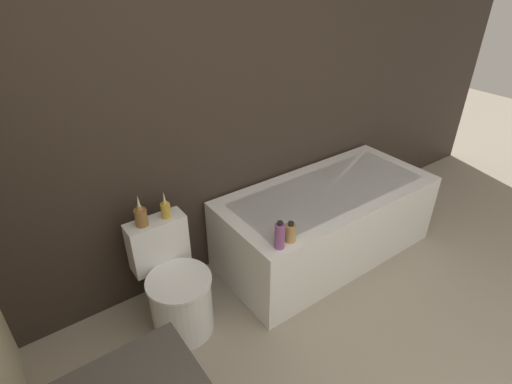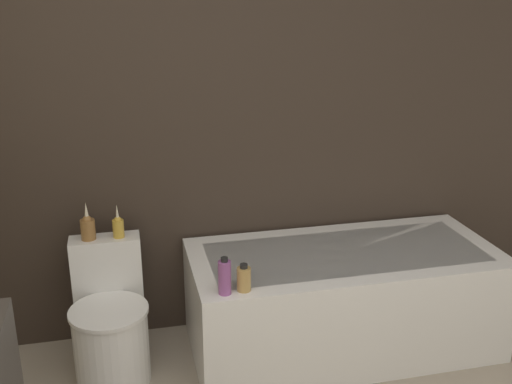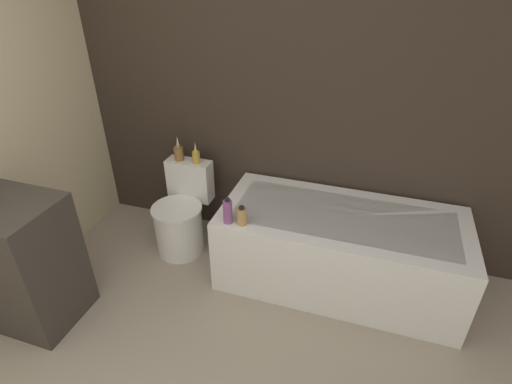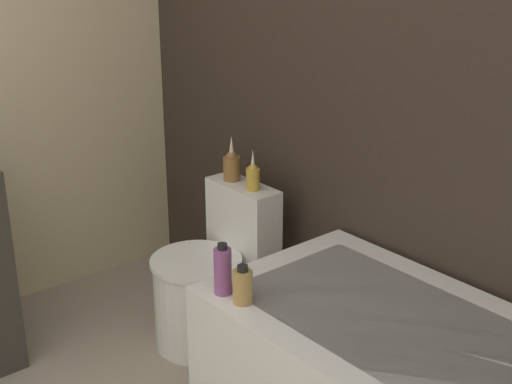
% 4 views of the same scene
% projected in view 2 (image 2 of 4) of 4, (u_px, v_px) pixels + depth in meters
% --- Properties ---
extents(wall_back_tiled, '(6.40, 0.06, 2.60)m').
position_uv_depth(wall_back_tiled, '(201.00, 111.00, 3.26)').
color(wall_back_tiled, '#332821').
rests_on(wall_back_tiled, ground_plane).
extents(bathtub, '(1.68, 0.77, 0.58)m').
position_uv_depth(bathtub, '(343.00, 298.00, 3.34)').
color(bathtub, white).
rests_on(bathtub, ground).
extents(toilet, '(0.40, 0.53, 0.69)m').
position_uv_depth(toilet, '(110.00, 326.00, 3.09)').
color(toilet, white).
rests_on(toilet, ground).
extents(vase_gold, '(0.07, 0.07, 0.20)m').
position_uv_depth(vase_gold, '(88.00, 227.00, 3.10)').
color(vase_gold, olive).
rests_on(vase_gold, toilet).
extents(vase_silver, '(0.06, 0.06, 0.18)m').
position_uv_depth(vase_silver, '(118.00, 226.00, 3.13)').
color(vase_silver, gold).
rests_on(vase_silver, toilet).
extents(shampoo_bottle_tall, '(0.06, 0.06, 0.18)m').
position_uv_depth(shampoo_bottle_tall, '(225.00, 277.00, 2.78)').
color(shampoo_bottle_tall, '#8C4C8C').
rests_on(shampoo_bottle_tall, bathtub).
extents(shampoo_bottle_short, '(0.07, 0.07, 0.14)m').
position_uv_depth(shampoo_bottle_short, '(244.00, 279.00, 2.81)').
color(shampoo_bottle_short, tan).
rests_on(shampoo_bottle_short, bathtub).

